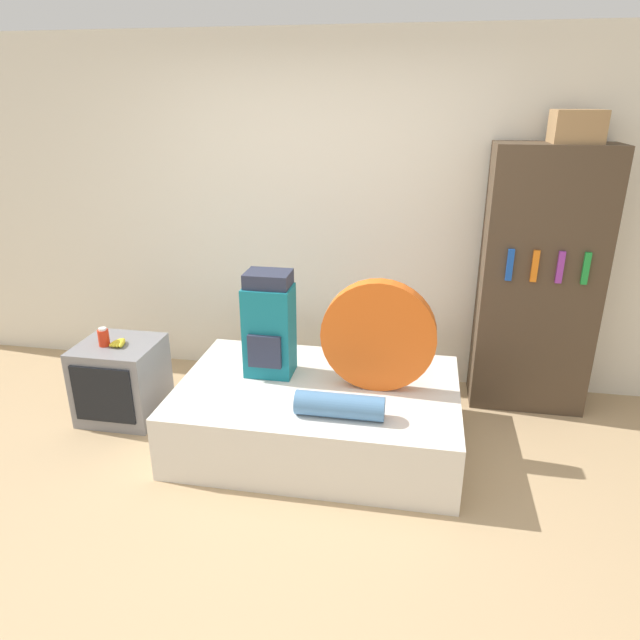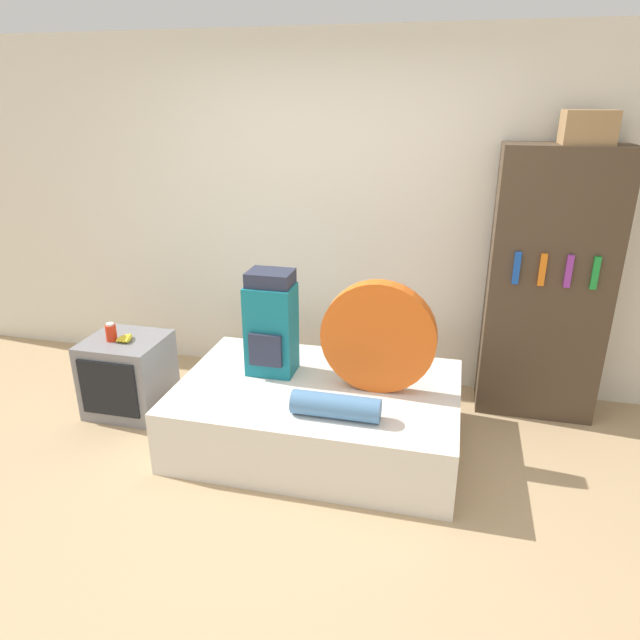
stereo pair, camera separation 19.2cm
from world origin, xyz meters
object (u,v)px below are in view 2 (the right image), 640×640
sleeping_roll (336,406)px  canister (111,332)px  backpack (271,324)px  cardboard_box (588,127)px  tent_bag (378,337)px  bookshelf (548,286)px  television (128,375)px

sleeping_roll → canister: bearing=166.4°
backpack → sleeping_roll: (0.54, -0.48, -0.27)m
backpack → cardboard_box: size_ratio=2.32×
tent_bag → canister: tent_bag is taller
cardboard_box → bookshelf: bearing=174.0°
sleeping_roll → bookshelf: size_ratio=0.28×
backpack → canister: bearing=-176.4°
backpack → tent_bag: size_ratio=0.98×
backpack → bookshelf: size_ratio=0.37×
backpack → sleeping_roll: 0.77m
television → backpack: bearing=1.9°
bookshelf → cardboard_box: bearing=-6.0°
television → bookshelf: (2.85, 0.72, 0.66)m
canister → bookshelf: bookshelf is taller
bookshelf → cardboard_box: size_ratio=6.21×
bookshelf → canister: bearing=-165.4°
backpack → canister: backpack is taller
sleeping_roll → cardboard_box: cardboard_box is taller
tent_bag → sleeping_roll: (-0.18, -0.40, -0.28)m
sleeping_roll → tent_bag: bearing=65.6°
backpack → bookshelf: (1.77, 0.69, 0.18)m
tent_bag → canister: (-1.87, 0.01, -0.16)m
sleeping_roll → canister: size_ratio=3.96×
sleeping_roll → television: (-1.62, 0.45, -0.21)m
tent_bag → cardboard_box: size_ratio=2.36×
cardboard_box → canister: bearing=-166.0°
tent_bag → television: bearing=178.4°
tent_bag → sleeping_roll: size_ratio=1.38×
sleeping_roll → television: 1.70m
backpack → cardboard_box: bearing=20.1°
tent_bag → sleeping_roll: tent_bag is taller
canister → bookshelf: bearing=14.6°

